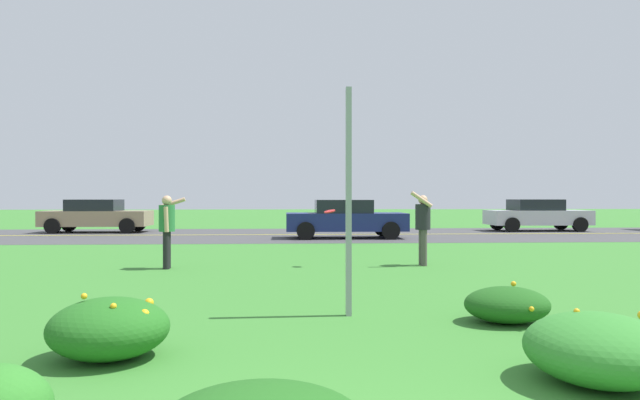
# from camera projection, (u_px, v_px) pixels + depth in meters

# --- Properties ---
(ground_plane) EXTENTS (120.00, 120.00, 0.00)m
(ground_plane) POSITION_uv_depth(u_px,v_px,m) (296.00, 266.00, 12.67)
(ground_plane) COLOR #387A2D
(highway_strip) EXTENTS (120.00, 8.98, 0.01)m
(highway_strip) POSITION_uv_depth(u_px,v_px,m) (292.00, 235.00, 23.16)
(highway_strip) COLOR #424244
(highway_strip) RESTS_ON ground
(highway_center_stripe) EXTENTS (120.00, 0.16, 0.00)m
(highway_center_stripe) POSITION_uv_depth(u_px,v_px,m) (292.00, 235.00, 23.16)
(highway_center_stripe) COLOR yellow
(highway_center_stripe) RESTS_ON ground
(daylily_clump_mid_right) EXTENTS (1.19, 1.23, 0.59)m
(daylily_clump_mid_right) POSITION_uv_depth(u_px,v_px,m) (599.00, 349.00, 4.64)
(daylily_clump_mid_right) COLOR #337F2D
(daylily_clump_mid_right) RESTS_ON ground
(daylily_clump_mid_left) EXTENTS (1.14, 1.09, 0.63)m
(daylily_clump_mid_left) POSITION_uv_depth(u_px,v_px,m) (109.00, 328.00, 5.36)
(daylily_clump_mid_left) COLOR #23661E
(daylily_clump_mid_left) RESTS_ON ground
(daylily_clump_front_right) EXTENTS (1.05, 0.89, 0.47)m
(daylily_clump_front_right) POSITION_uv_depth(u_px,v_px,m) (507.00, 305.00, 6.90)
(daylily_clump_front_right) COLOR #1E5619
(daylily_clump_front_right) RESTS_ON ground
(sign_post_near_path) EXTENTS (0.07, 0.10, 2.97)m
(sign_post_near_path) POSITION_uv_depth(u_px,v_px,m) (349.00, 201.00, 7.31)
(sign_post_near_path) COLOR #93969B
(sign_post_near_path) RESTS_ON ground
(person_thrower_green_shirt) EXTENTS (0.54, 0.50, 1.58)m
(person_thrower_green_shirt) POSITION_uv_depth(u_px,v_px,m) (167.00, 225.00, 12.13)
(person_thrower_green_shirt) COLOR #287038
(person_thrower_green_shirt) RESTS_ON ground
(person_catcher_dark_shirt) EXTENTS (0.50, 0.50, 1.68)m
(person_catcher_dark_shirt) POSITION_uv_depth(u_px,v_px,m) (423.00, 223.00, 12.70)
(person_catcher_dark_shirt) COLOR #232328
(person_catcher_dark_shirt) RESTS_ON ground
(frisbee_red) EXTENTS (0.25, 0.25, 0.11)m
(frisbee_red) POSITION_uv_depth(u_px,v_px,m) (330.00, 211.00, 12.50)
(frisbee_red) COLOR red
(car_tan_center_left) EXTENTS (4.50, 2.00, 1.45)m
(car_tan_center_left) POSITION_uv_depth(u_px,v_px,m) (97.00, 216.00, 24.69)
(car_tan_center_left) COLOR #937F60
(car_tan_center_left) RESTS_ON ground
(car_navy_center_right) EXTENTS (4.50, 2.00, 1.45)m
(car_navy_center_right) POSITION_uv_depth(u_px,v_px,m) (345.00, 219.00, 21.26)
(car_navy_center_right) COLOR navy
(car_navy_center_right) RESTS_ON ground
(car_silver_rightmost) EXTENTS (4.50, 2.00, 1.45)m
(car_silver_rightmost) POSITION_uv_depth(u_px,v_px,m) (537.00, 215.00, 25.81)
(car_silver_rightmost) COLOR #B7BABF
(car_silver_rightmost) RESTS_ON ground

